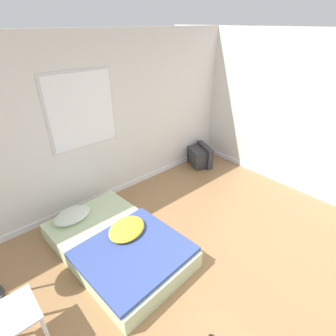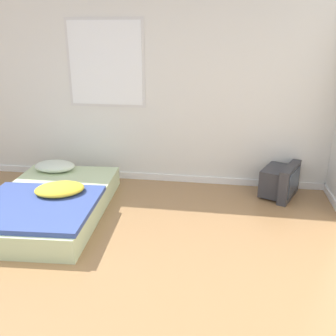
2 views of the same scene
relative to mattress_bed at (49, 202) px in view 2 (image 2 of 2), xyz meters
name	(u,v)px [view 2 (image 2 of 2)]	position (x,y,z in m)	size (l,w,h in m)	color
ground_plane	(33,317)	(0.61, -1.56, -0.15)	(20.00, 20.00, 0.00)	#997047
wall_back	(127,85)	(0.60, 1.25, 1.14)	(7.64, 0.08, 2.60)	silver
mattress_bed	(49,202)	(0.00, 0.00, 0.00)	(1.32, 1.97, 0.38)	beige
crt_tv	(280,181)	(2.62, 0.93, 0.05)	(0.54, 0.64, 0.42)	#333338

